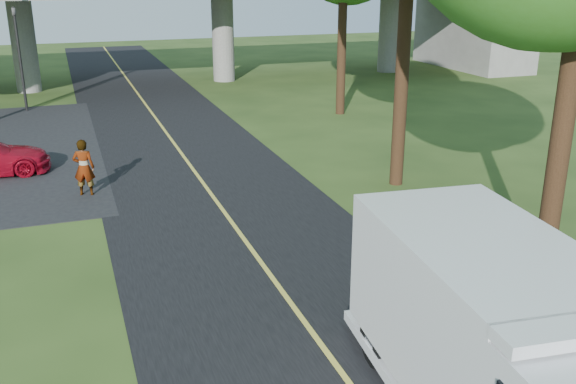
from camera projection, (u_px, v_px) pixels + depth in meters
name	position (u px, v px, depth m)	size (l,w,h in m)	color
ground	(333.00, 363.00, 11.87)	(120.00, 120.00, 0.00)	#293F16
road	(211.00, 194.00, 20.77)	(7.00, 90.00, 0.02)	black
lane_line	(211.00, 194.00, 20.77)	(0.12, 90.00, 0.01)	gold
overpass	(126.00, 11.00, 38.88)	(54.00, 10.00, 7.30)	slate
traffic_signal	(19.00, 48.00, 32.09)	(0.18, 0.22, 5.20)	black
step_van	(506.00, 346.00, 9.47)	(3.32, 7.37, 3.00)	silver
pedestrian	(84.00, 168.00, 20.43)	(0.68, 0.44, 1.85)	gray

